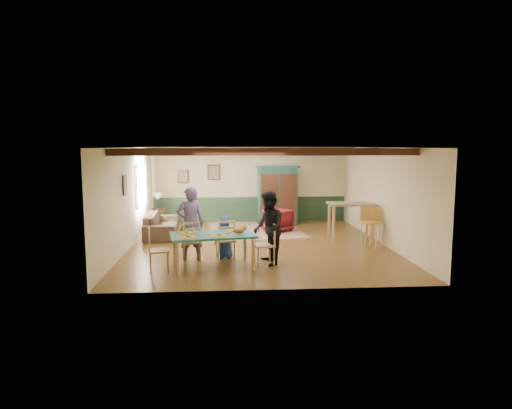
{
  "coord_description": "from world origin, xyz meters",
  "views": [
    {
      "loc": [
        -0.93,
        -12.43,
        2.74
      ],
      "look_at": [
        -0.07,
        -0.09,
        1.15
      ],
      "focal_mm": 32.0,
      "sensor_mm": 36.0,
      "label": 1
    }
  ],
  "objects": [
    {
      "name": "person_man",
      "position": [
        -1.75,
        -1.6,
        0.89
      ],
      "size": [
        0.72,
        0.53,
        1.79
      ],
      "primitive_type": "imported",
      "rotation": [
        0.0,
        0.0,
        3.31
      ],
      "color": "#665089",
      "rests_on": "floor"
    },
    {
      "name": "dining_chair_end_right",
      "position": [
        -0.02,
        -2.15,
        0.49
      ],
      "size": [
        0.52,
        0.51,
        0.99
      ],
      "primitive_type": null,
      "rotation": [
        0.0,
        0.0,
        -1.4
      ],
      "color": "tan",
      "rests_on": "floor"
    },
    {
      "name": "person_child",
      "position": [
        -0.93,
        -1.46,
        0.52
      ],
      "size": [
        0.56,
        0.41,
        1.04
      ],
      "primitive_type": "imported",
      "rotation": [
        0.0,
        0.0,
        3.31
      ],
      "color": "#263B98",
      "rests_on": "floor"
    },
    {
      "name": "person_woman",
      "position": [
        0.08,
        -2.13,
        0.86
      ],
      "size": [
        0.78,
        0.93,
        1.71
      ],
      "primitive_type": "imported",
      "rotation": [
        0.0,
        0.0,
        -1.4
      ],
      "color": "black",
      "rests_on": "floor"
    },
    {
      "name": "wall_left",
      "position": [
        -3.5,
        0.0,
        1.35
      ],
      "size": [
        0.02,
        8.0,
        2.7
      ],
      "primitive_type": "cube",
      "color": "beige",
      "rests_on": "floor"
    },
    {
      "name": "ceiling_beam_front",
      "position": [
        0.0,
        -2.3,
        2.61
      ],
      "size": [
        6.95,
        0.16,
        0.16
      ],
      "primitive_type": "cube",
      "color": "black",
      "rests_on": "ceiling"
    },
    {
      "name": "table_lamp",
      "position": [
        -3.19,
        3.16,
        0.88
      ],
      "size": [
        0.33,
        0.33,
        0.55
      ],
      "primitive_type": null,
      "rotation": [
        0.0,
        0.0,
        0.1
      ],
      "color": "beige",
      "rests_on": "end_table"
    },
    {
      "name": "place_setting_near_left",
      "position": [
        -1.72,
        -2.7,
        0.83
      ],
      "size": [
        0.46,
        0.38,
        0.11
      ],
      "primitive_type": null,
      "rotation": [
        0.0,
        0.0,
        0.17
      ],
      "color": "yellow",
      "rests_on": "dining_table"
    },
    {
      "name": "armoire",
      "position": [
        0.91,
        3.24,
        1.04
      ],
      "size": [
        1.51,
        0.7,
        2.07
      ],
      "primitive_type": "cube",
      "rotation": [
        0.0,
        0.0,
        0.08
      ],
      "color": "#15362A",
      "rests_on": "floor"
    },
    {
      "name": "dining_chair_far_right",
      "position": [
        -0.91,
        -1.54,
        0.49
      ],
      "size": [
        0.51,
        0.52,
        0.99
      ],
      "primitive_type": null,
      "rotation": [
        0.0,
        0.0,
        3.31
      ],
      "color": "tan",
      "rests_on": "floor"
    },
    {
      "name": "sofa",
      "position": [
        -2.88,
        1.6,
        0.34
      ],
      "size": [
        1.03,
        2.38,
        0.68
      ],
      "primitive_type": "imported",
      "rotation": [
        0.0,
        0.0,
        1.62
      ],
      "color": "#3A2E24",
      "rests_on": "floor"
    },
    {
      "name": "picture_left_wall",
      "position": [
        -3.47,
        -0.6,
        1.75
      ],
      "size": [
        0.04,
        0.42,
        0.52
      ],
      "primitive_type": null,
      "color": "gray",
      "rests_on": "wall_left"
    },
    {
      "name": "wall_back",
      "position": [
        0.0,
        4.0,
        1.35
      ],
      "size": [
        7.0,
        0.02,
        2.7
      ],
      "primitive_type": "cube",
      "color": "beige",
      "rests_on": "floor"
    },
    {
      "name": "place_setting_far_right",
      "position": [
        -0.68,
        -2.0,
        0.83
      ],
      "size": [
        0.46,
        0.38,
        0.11
      ],
      "primitive_type": null,
      "rotation": [
        0.0,
        0.0,
        0.17
      ],
      "color": "yellow",
      "rests_on": "dining_table"
    },
    {
      "name": "ceiling_beam_mid",
      "position": [
        0.0,
        0.4,
        2.61
      ],
      "size": [
        6.95,
        0.16,
        0.16
      ],
      "primitive_type": "cube",
      "color": "black",
      "rests_on": "ceiling"
    },
    {
      "name": "ceiling",
      "position": [
        0.0,
        0.0,
        2.7
      ],
      "size": [
        7.0,
        8.0,
        0.02
      ],
      "primitive_type": "cube",
      "color": "silver",
      "rests_on": "wall_back"
    },
    {
      "name": "bar_stool_right",
      "position": [
        3.27,
        -0.26,
        0.52
      ],
      "size": [
        0.38,
        0.42,
        1.03
      ],
      "primitive_type": null,
      "rotation": [
        0.0,
        0.0,
        -0.05
      ],
      "color": "tan",
      "rests_on": "floor"
    },
    {
      "name": "place_setting_near_center",
      "position": [
        -1.05,
        -2.59,
        0.83
      ],
      "size": [
        0.46,
        0.38,
        0.11
      ],
      "primitive_type": null,
      "rotation": [
        0.0,
        0.0,
        0.17
      ],
      "color": "yellow",
      "rests_on": "dining_table"
    },
    {
      "name": "bar_stool_left",
      "position": [
        2.95,
        -0.55,
        0.55
      ],
      "size": [
        0.44,
        0.47,
        1.11
      ],
      "primitive_type": null,
      "rotation": [
        0.0,
        0.0,
        0.12
      ],
      "color": "tan",
      "rests_on": "floor"
    },
    {
      "name": "end_table",
      "position": [
        -3.19,
        3.16,
        0.3
      ],
      "size": [
        0.5,
        0.5,
        0.6
      ],
      "primitive_type": null,
      "rotation": [
        0.0,
        0.0,
        0.03
      ],
      "color": "black",
      "rests_on": "floor"
    },
    {
      "name": "dining_chair_end_left",
      "position": [
        -2.37,
        -2.55,
        0.49
      ],
      "size": [
        0.52,
        0.51,
        0.99
      ],
      "primitive_type": null,
      "rotation": [
        0.0,
        0.0,
        1.74
      ],
      "color": "tan",
      "rests_on": "floor"
    },
    {
      "name": "dining_table",
      "position": [
        -1.2,
        -2.35,
        0.39
      ],
      "size": [
        2.01,
        1.34,
        0.78
      ],
      "primitive_type": null,
      "rotation": [
        0.0,
        0.0,
        0.17
      ],
      "color": "#1E6052",
      "rests_on": "floor"
    },
    {
      "name": "place_setting_far_left",
      "position": [
        -1.8,
        -2.19,
        0.83
      ],
      "size": [
        0.46,
        0.38,
        0.11
      ],
      "primitive_type": null,
      "rotation": [
        0.0,
        0.0,
        0.17
      ],
      "color": "yellow",
      "rests_on": "dining_table"
    },
    {
      "name": "picture_back_a",
      "position": [
        -1.3,
        3.97,
        1.8
      ],
      "size": [
        0.45,
        0.04,
        0.55
      ],
      "primitive_type": null,
      "color": "gray",
      "rests_on": "wall_back"
    },
    {
      "name": "armchair",
      "position": [
        0.77,
        2.0,
        0.36
      ],
      "size": [
        1.09,
        1.09,
        0.72
      ],
      "primitive_type": "imported",
      "rotation": [
        0.0,
        0.0,
        -2.51
      ],
      "color": "#460E15",
      "rests_on": "floor"
    },
    {
      "name": "wall_right",
      "position": [
        3.5,
        0.0,
        1.35
      ],
      "size": [
        0.02,
        8.0,
        2.7
      ],
      "primitive_type": "cube",
      "color": "beige",
      "rests_on": "floor"
    },
    {
      "name": "picture_back_b",
      "position": [
        -2.4,
        3.97,
        1.65
      ],
      "size": [
        0.38,
        0.04,
        0.48
      ],
      "primitive_type": null,
      "color": "gray",
      "rests_on": "wall_back"
    },
    {
      "name": "wainscot_back",
      "position": [
        0.0,
        3.98,
        0.45
      ],
      "size": [
        6.95,
        0.03,
        0.9
      ],
      "primitive_type": "cube",
      "color": "#1D3623",
      "rests_on": "floor"
    },
    {
      "name": "ceiling_beam_back",
      "position": [
        0.0,
        3.0,
        2.61
      ],
      "size": [
        6.95,
        0.16,
        0.16
      ],
      "primitive_type": "cube",
      "color": "black",
      "rests_on": "ceiling"
    },
    {
      "name": "area_rug",
      "position": [
        0.06,
        2.31,
        0.01
      ],
      "size": [
        3.15,
        3.63,
        0.01
      ],
      "primitive_type": "cube",
      "rotation": [
        0.0,
        0.0,
        0.1
      ],
      "color": "tan",
      "rests_on": "floor"
    },
    {
      "name": "window_left",
      "position": [
        -3.47,
        1.7,
        1.55
      ],
      "size": [
        0.06,
        1.6,
        1.3
      ],
      "primitive_type": null,
      "color": "white",
      "rests_on": "wall_left"
    },
    {
      "name": "dining_chair_far_left",
      "position": [
        -1.73,
        -1.68,
        0.49
      ],
      "size": [
        0.51,
        0.52,
        0.99
      ],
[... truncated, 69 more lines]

